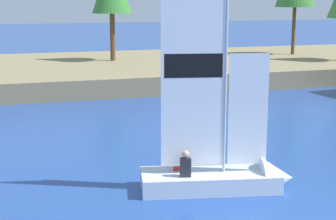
# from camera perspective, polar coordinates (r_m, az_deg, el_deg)

# --- Properties ---
(shore_bank) EXTENTS (80.00, 14.52, 1.04)m
(shore_bank) POSITION_cam_1_polar(r_m,az_deg,el_deg) (35.11, -7.19, 4.16)
(shore_bank) COLOR #897A56
(shore_bank) RESTS_ON ground
(sailboat) EXTENTS (4.42, 2.11, 6.70)m
(sailboat) POSITION_cam_1_polar(r_m,az_deg,el_deg) (15.05, 6.67, -6.28)
(sailboat) COLOR silver
(sailboat) RESTS_ON ground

